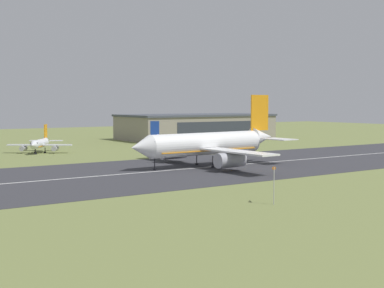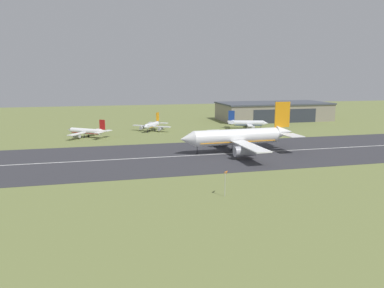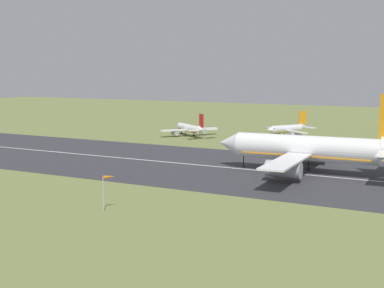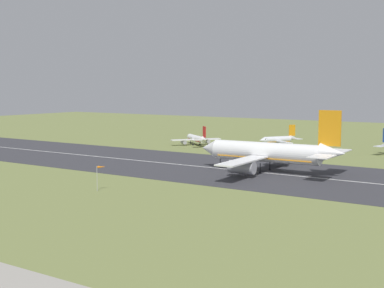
% 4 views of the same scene
% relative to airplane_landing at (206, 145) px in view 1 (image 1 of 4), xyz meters
% --- Properties ---
extents(ground_plane, '(617.32, 617.32, 0.00)m').
position_rel_airplane_landing_xyz_m(ground_plane, '(-18.61, -66.90, -5.79)').
color(ground_plane, olive).
extents(runway_strip, '(377.32, 54.50, 0.06)m').
position_rel_airplane_landing_xyz_m(runway_strip, '(-18.61, -2.39, -5.76)').
color(runway_strip, '#333338').
rests_on(runway_strip, ground_plane).
extents(runway_centreline, '(339.59, 0.70, 0.01)m').
position_rel_airplane_landing_xyz_m(runway_centreline, '(-18.61, -2.39, -5.72)').
color(runway_centreline, silver).
rests_on(runway_centreline, runway_strip).
extents(hangar_building, '(71.81, 34.06, 11.63)m').
position_rel_airplane_landing_xyz_m(hangar_building, '(60.86, 93.65, 0.04)').
color(hangar_building, gray).
rests_on(hangar_building, ground_plane).
extents(airplane_landing, '(46.43, 51.75, 19.10)m').
position_rel_airplane_landing_xyz_m(airplane_landing, '(0.00, 0.00, 0.00)').
color(airplane_landing, white).
rests_on(airplane_landing, ground_plane).
extents(airplane_parked_centre, '(19.44, 18.50, 9.40)m').
position_rel_airplane_landing_xyz_m(airplane_parked_centre, '(-24.48, 62.39, -2.66)').
color(airplane_parked_centre, silver).
rests_on(airplane_parked_centre, ground_plane).
extents(airplane_parked_east, '(23.76, 19.08, 9.94)m').
position_rel_airplane_landing_xyz_m(airplane_parked_east, '(28.89, 59.85, -2.94)').
color(airplane_parked_east, silver).
rests_on(airplane_parked_east, ground_plane).
extents(windsock_pole, '(1.69, 1.95, 6.29)m').
position_rel_airplane_landing_xyz_m(windsock_pole, '(-21.53, -49.52, -0.21)').
color(windsock_pole, '#B7B7BC').
rests_on(windsock_pole, ground_plane).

